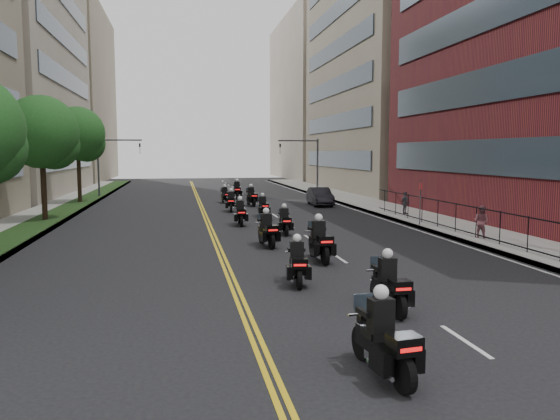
{
  "coord_description": "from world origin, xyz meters",
  "views": [
    {
      "loc": [
        -3.11,
        -11.02,
        4.27
      ],
      "look_at": [
        1.66,
        14.81,
        1.48
      ],
      "focal_mm": 35.0,
      "sensor_mm": 36.0,
      "label": 1
    }
  ],
  "objects_px": {
    "motorcycle_0": "(384,341)",
    "motorcycle_5": "(285,222)",
    "motorcycle_1": "(389,287)",
    "motorcycle_8": "(231,202)",
    "motorcycle_3": "(320,243)",
    "pedestrian_b": "(481,222)",
    "motorcycle_6": "(240,214)",
    "motorcycle_4": "(267,231)",
    "motorcycle_7": "(263,207)",
    "pedestrian_c": "(405,203)",
    "motorcycle_10": "(225,196)",
    "motorcycle_9": "(251,197)",
    "motorcycle_11": "(237,191)",
    "motorcycle_2": "(297,265)",
    "parked_sedan": "(320,197)"
  },
  "relations": [
    {
      "from": "motorcycle_10",
      "to": "motorcycle_8",
      "type": "bearing_deg",
      "value": -98.96
    },
    {
      "from": "motorcycle_6",
      "to": "motorcycle_10",
      "type": "height_order",
      "value": "motorcycle_6"
    },
    {
      "from": "motorcycle_6",
      "to": "motorcycle_9",
      "type": "xyz_separation_m",
      "value": [
        2.15,
        11.38,
        0.02
      ]
    },
    {
      "from": "motorcycle_10",
      "to": "pedestrian_c",
      "type": "height_order",
      "value": "pedestrian_c"
    },
    {
      "from": "motorcycle_7",
      "to": "pedestrian_c",
      "type": "relative_size",
      "value": 1.44
    },
    {
      "from": "motorcycle_3",
      "to": "pedestrian_b",
      "type": "height_order",
      "value": "motorcycle_3"
    },
    {
      "from": "motorcycle_6",
      "to": "motorcycle_11",
      "type": "relative_size",
      "value": 0.92
    },
    {
      "from": "motorcycle_2",
      "to": "pedestrian_c",
      "type": "height_order",
      "value": "pedestrian_c"
    },
    {
      "from": "parked_sedan",
      "to": "motorcycle_5",
      "type": "bearing_deg",
      "value": -108.11
    },
    {
      "from": "motorcycle_8",
      "to": "motorcycle_9",
      "type": "relative_size",
      "value": 0.96
    },
    {
      "from": "motorcycle_9",
      "to": "parked_sedan",
      "type": "height_order",
      "value": "motorcycle_9"
    },
    {
      "from": "motorcycle_7",
      "to": "motorcycle_10",
      "type": "distance_m",
      "value": 10.41
    },
    {
      "from": "motorcycle_10",
      "to": "motorcycle_11",
      "type": "relative_size",
      "value": 0.84
    },
    {
      "from": "motorcycle_2",
      "to": "pedestrian_b",
      "type": "relative_size",
      "value": 1.4
    },
    {
      "from": "motorcycle_5",
      "to": "motorcycle_7",
      "type": "bearing_deg",
      "value": 92.25
    },
    {
      "from": "motorcycle_2",
      "to": "motorcycle_3",
      "type": "xyz_separation_m",
      "value": [
        1.65,
        3.51,
        0.09
      ]
    },
    {
      "from": "motorcycle_2",
      "to": "parked_sedan",
      "type": "distance_m",
      "value": 26.47
    },
    {
      "from": "motorcycle_2",
      "to": "motorcycle_3",
      "type": "height_order",
      "value": "motorcycle_3"
    },
    {
      "from": "motorcycle_1",
      "to": "motorcycle_8",
      "type": "distance_m",
      "value": 25.72
    },
    {
      "from": "motorcycle_7",
      "to": "pedestrian_b",
      "type": "relative_size",
      "value": 1.36
    },
    {
      "from": "motorcycle_0",
      "to": "motorcycle_6",
      "type": "distance_m",
      "value": 22.12
    },
    {
      "from": "motorcycle_5",
      "to": "motorcycle_11",
      "type": "xyz_separation_m",
      "value": [
        -0.15,
        22.21,
        0.1
      ]
    },
    {
      "from": "motorcycle_9",
      "to": "motorcycle_11",
      "type": "relative_size",
      "value": 0.95
    },
    {
      "from": "motorcycle_6",
      "to": "motorcycle_8",
      "type": "bearing_deg",
      "value": 89.87
    },
    {
      "from": "motorcycle_7",
      "to": "pedestrian_b",
      "type": "distance_m",
      "value": 14.72
    },
    {
      "from": "motorcycle_2",
      "to": "motorcycle_5",
      "type": "height_order",
      "value": "motorcycle_2"
    },
    {
      "from": "motorcycle_6",
      "to": "pedestrian_b",
      "type": "height_order",
      "value": "pedestrian_b"
    },
    {
      "from": "motorcycle_3",
      "to": "motorcycle_4",
      "type": "distance_m",
      "value": 4.01
    },
    {
      "from": "motorcycle_0",
      "to": "motorcycle_10",
      "type": "bearing_deg",
      "value": 83.07
    },
    {
      "from": "motorcycle_3",
      "to": "motorcycle_5",
      "type": "xyz_separation_m",
      "value": [
        -0.01,
        7.18,
        -0.11
      ]
    },
    {
      "from": "motorcycle_2",
      "to": "motorcycle_4",
      "type": "height_order",
      "value": "motorcycle_4"
    },
    {
      "from": "motorcycle_0",
      "to": "motorcycle_5",
      "type": "relative_size",
      "value": 1.1
    },
    {
      "from": "motorcycle_0",
      "to": "motorcycle_8",
      "type": "height_order",
      "value": "motorcycle_0"
    },
    {
      "from": "motorcycle_7",
      "to": "pedestrian_b",
      "type": "bearing_deg",
      "value": -54.77
    },
    {
      "from": "motorcycle_7",
      "to": "motorcycle_8",
      "type": "distance_m",
      "value": 3.98
    },
    {
      "from": "motorcycle_1",
      "to": "motorcycle_2",
      "type": "bearing_deg",
      "value": 116.42
    },
    {
      "from": "motorcycle_1",
      "to": "pedestrian_c",
      "type": "height_order",
      "value": "motorcycle_1"
    },
    {
      "from": "motorcycle_11",
      "to": "pedestrian_b",
      "type": "xyz_separation_m",
      "value": [
        9.11,
        -25.99,
        0.21
      ]
    },
    {
      "from": "motorcycle_0",
      "to": "motorcycle_5",
      "type": "xyz_separation_m",
      "value": [
        1.6,
        18.19,
        -0.06
      ]
    },
    {
      "from": "motorcycle_11",
      "to": "parked_sedan",
      "type": "height_order",
      "value": "motorcycle_11"
    },
    {
      "from": "motorcycle_2",
      "to": "motorcycle_11",
      "type": "relative_size",
      "value": 0.88
    },
    {
      "from": "motorcycle_0",
      "to": "motorcycle_2",
      "type": "height_order",
      "value": "motorcycle_0"
    },
    {
      "from": "motorcycle_4",
      "to": "motorcycle_7",
      "type": "xyz_separation_m",
      "value": [
        1.55,
        11.41,
        -0.07
      ]
    },
    {
      "from": "motorcycle_4",
      "to": "motorcycle_8",
      "type": "height_order",
      "value": "motorcycle_4"
    },
    {
      "from": "motorcycle_7",
      "to": "parked_sedan",
      "type": "xyz_separation_m",
      "value": [
        5.68,
        6.78,
        0.09
      ]
    },
    {
      "from": "motorcycle_9",
      "to": "motorcycle_1",
      "type": "bearing_deg",
      "value": -96.79
    },
    {
      "from": "motorcycle_10",
      "to": "motorcycle_4",
      "type": "bearing_deg",
      "value": -97.67
    },
    {
      "from": "motorcycle_0",
      "to": "motorcycle_4",
      "type": "xyz_separation_m",
      "value": [
        0.12,
        14.72,
        -0.0
      ]
    },
    {
      "from": "motorcycle_1",
      "to": "motorcycle_4",
      "type": "xyz_separation_m",
      "value": [
        -1.6,
        10.68,
        0.02
      ]
    },
    {
      "from": "pedestrian_c",
      "to": "motorcycle_4",
      "type": "bearing_deg",
      "value": 121.75
    }
  ]
}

